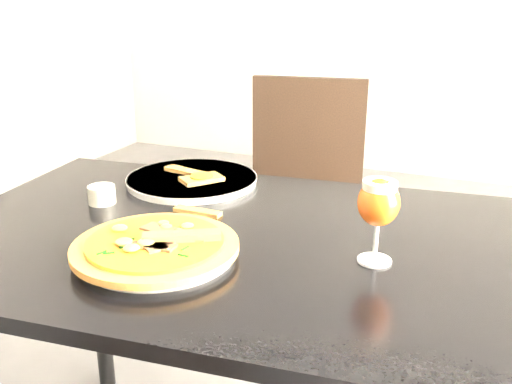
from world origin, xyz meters
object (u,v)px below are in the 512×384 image
at_px(dining_table, 223,272).
at_px(chair_far, 301,201).
at_px(beer_glass, 379,203).
at_px(pizza, 156,245).

relative_size(dining_table, chair_far, 1.37).
bearing_deg(beer_glass, chair_far, 116.30).
height_order(chair_far, pizza, chair_far).
bearing_deg(beer_glass, dining_table, 178.21).
relative_size(dining_table, pizza, 4.12).
height_order(chair_far, beer_glass, chair_far).
bearing_deg(chair_far, pizza, -96.52).
relative_size(pizza, beer_glass, 1.95).
bearing_deg(dining_table, chair_far, 91.29).
bearing_deg(pizza, dining_table, 67.68).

